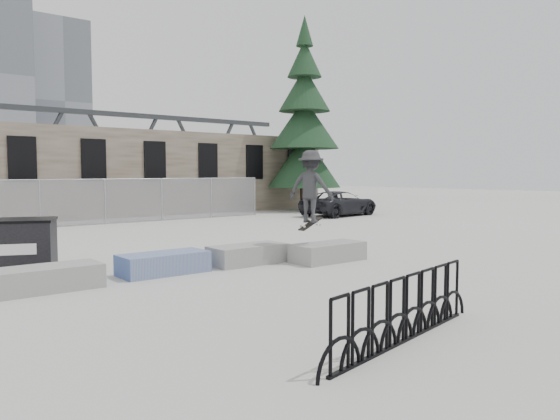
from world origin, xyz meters
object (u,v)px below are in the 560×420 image
object	(u,v)px
bike_rack	(405,310)
dumpster	(9,247)
planter_center_left	(164,262)
skateboarder	(311,187)
planter_offset	(328,251)
spruce_tree	(304,128)
suv	(340,203)
planter_center_right	(248,254)
planter_far_left	(48,277)

from	to	relation	value
bike_rack	dumpster	bearing A→B (deg)	109.34
planter_center_left	skateboarder	xyz separation A→B (m)	(3.68, -0.93, 1.68)
planter_center_left	planter_offset	distance (m)	4.27
dumpster	spruce_tree	size ratio (longest dim) A/B	0.19
suv	spruce_tree	bearing A→B (deg)	-21.83
planter_center_left	planter_center_right	size ratio (longest dim) A/B	1.00
planter_offset	skateboarder	size ratio (longest dim) A/B	0.99
planter_center_right	suv	size ratio (longest dim) A/B	0.43
planter_far_left	spruce_tree	world-z (taller)	spruce_tree
bike_rack	spruce_tree	xyz separation A→B (m)	(15.77, 19.81, 4.48)
skateboarder	spruce_tree	bearing A→B (deg)	-65.87
dumpster	bike_rack	xyz separation A→B (m)	(3.01, -8.58, -0.20)
planter_offset	spruce_tree	world-z (taller)	spruce_tree
planter_far_left	suv	xyz separation A→B (m)	(17.53, 9.33, 0.39)
spruce_tree	planter_center_right	bearing A→B (deg)	-135.88
planter_far_left	skateboarder	xyz separation A→B (m)	(6.25, -0.77, 1.68)
spruce_tree	skateboarder	size ratio (longest dim) A/B	5.67
skateboarder	dumpster	bearing A→B (deg)	41.14
dumpster	planter_offset	bearing A→B (deg)	-0.07
planter_center_left	skateboarder	size ratio (longest dim) A/B	0.99
planter_far_left	dumpster	size ratio (longest dim) A/B	0.89
planter_far_left	bike_rack	bearing A→B (deg)	-66.52
planter_far_left	skateboarder	bearing A→B (deg)	-6.99
planter_center_left	planter_center_right	bearing A→B (deg)	-2.83
planter_center_right	dumpster	bearing A→B (deg)	157.69
planter_center_right	bike_rack	size ratio (longest dim) A/B	0.50
skateboarder	planter_offset	bearing A→B (deg)	-137.90
planter_far_left	suv	world-z (taller)	suv
dumpster	skateboarder	size ratio (longest dim) A/B	1.10
suv	planter_offset	bearing A→B (deg)	126.29
skateboarder	bike_rack	bearing A→B (deg)	124.06
planter_center_left	bike_rack	size ratio (longest dim) A/B	0.50
spruce_tree	skateboarder	world-z (taller)	spruce_tree
planter_far_left	spruce_tree	xyz separation A→B (m)	(18.58, 13.35, 4.66)
bike_rack	planter_offset	bearing A→B (deg)	54.76
planter_far_left	skateboarder	size ratio (longest dim) A/B	0.99
planter_center_left	spruce_tree	xyz separation A→B (m)	(16.00, 13.19, 4.66)
planter_center_left	suv	size ratio (longest dim) A/B	0.43
planter_offset	spruce_tree	size ratio (longest dim) A/B	0.17
planter_center_right	dumpster	xyz separation A→B (m)	(-5.07, 2.08, 0.38)
suv	bike_rack	bearing A→B (deg)	129.79
planter_far_left	dumpster	world-z (taller)	dumpster
planter_center_right	skateboarder	size ratio (longest dim) A/B	0.99
planter_offset	bike_rack	world-z (taller)	bike_rack
planter_offset	dumpster	size ratio (longest dim) A/B	0.89
planter_center_left	skateboarder	world-z (taller)	skateboarder
planter_center_left	spruce_tree	size ratio (longest dim) A/B	0.17
planter_far_left	planter_offset	world-z (taller)	same
planter_far_left	planter_center_right	distance (m)	4.86
dumpster	suv	xyz separation A→B (m)	(17.74, 7.21, 0.01)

